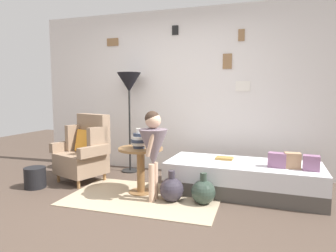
% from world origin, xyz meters
% --- Properties ---
extents(ground_plane, '(12.00, 12.00, 0.00)m').
position_xyz_m(ground_plane, '(0.00, 0.00, 0.00)').
color(ground_plane, '#4C3D33').
extents(gallery_wall, '(4.80, 0.12, 2.60)m').
position_xyz_m(gallery_wall, '(0.00, 1.95, 1.30)').
color(gallery_wall, silver).
rests_on(gallery_wall, ground).
extents(rug, '(1.84, 1.13, 0.01)m').
position_xyz_m(rug, '(-0.04, 0.56, 0.01)').
color(rug, tan).
rests_on(rug, ground).
extents(armchair, '(0.88, 0.77, 0.97)m').
position_xyz_m(armchair, '(-1.13, 0.98, 0.44)').
color(armchair, '#9E7042').
rests_on(armchair, ground).
extents(daybed, '(1.94, 0.90, 0.40)m').
position_xyz_m(daybed, '(1.10, 1.08, 0.20)').
color(daybed, '#4C4742').
rests_on(daybed, ground).
extents(pillow_head, '(0.19, 0.14, 0.17)m').
position_xyz_m(pillow_head, '(1.86, 0.91, 0.49)').
color(pillow_head, gray).
rests_on(pillow_head, daybed).
extents(pillow_mid, '(0.18, 0.12, 0.18)m').
position_xyz_m(pillow_mid, '(1.67, 0.96, 0.49)').
color(pillow_mid, tan).
rests_on(pillow_mid, daybed).
extents(pillow_back, '(0.22, 0.15, 0.17)m').
position_xyz_m(pillow_back, '(1.50, 0.96, 0.49)').
color(pillow_back, gray).
rests_on(pillow_back, daybed).
extents(side_table, '(0.56, 0.56, 0.59)m').
position_xyz_m(side_table, '(-0.14, 0.71, 0.42)').
color(side_table, olive).
rests_on(side_table, ground).
extents(vase_striped, '(0.20, 0.20, 0.25)m').
position_xyz_m(vase_striped, '(-0.15, 0.67, 0.69)').
color(vase_striped, '#2D384C').
rests_on(vase_striped, side_table).
extents(floor_lamp, '(0.38, 0.38, 1.61)m').
position_xyz_m(floor_lamp, '(-0.72, 1.65, 1.39)').
color(floor_lamp, black).
rests_on(floor_lamp, ground).
extents(person_child, '(0.34, 0.34, 1.07)m').
position_xyz_m(person_child, '(0.11, 0.49, 0.68)').
color(person_child, '#D8AD8E').
rests_on(person_child, ground).
extents(book_on_daybed, '(0.23, 0.18, 0.03)m').
position_xyz_m(book_on_daybed, '(0.86, 1.20, 0.42)').
color(book_on_daybed, '#A67D3B').
rests_on(book_on_daybed, daybed).
extents(demijohn_near, '(0.29, 0.29, 0.37)m').
position_xyz_m(demijohn_near, '(0.32, 0.54, 0.15)').
color(demijohn_near, '#332D38').
rests_on(demijohn_near, ground).
extents(demijohn_far, '(0.28, 0.28, 0.37)m').
position_xyz_m(demijohn_far, '(0.69, 0.57, 0.15)').
color(demijohn_far, '#2D3D33').
rests_on(demijohn_far, ground).
extents(magazine_basket, '(0.28, 0.28, 0.28)m').
position_xyz_m(magazine_basket, '(-1.59, 0.48, 0.14)').
color(magazine_basket, black).
rests_on(magazine_basket, ground).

